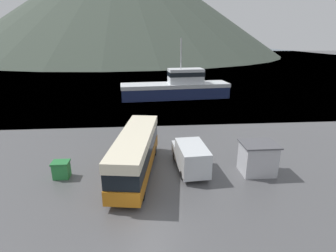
{
  "coord_description": "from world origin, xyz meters",
  "views": [
    {
      "loc": [
        0.23,
        -12.23,
        10.57
      ],
      "look_at": [
        2.27,
        12.86,
        2.0
      ],
      "focal_mm": 28.0,
      "sensor_mm": 36.0,
      "label": 1
    }
  ],
  "objects": [
    {
      "name": "water_surface",
      "position": [
        0.0,
        138.79,
        0.0
      ],
      "size": [
        240.0,
        240.0,
        0.0
      ],
      "primitive_type": "plane",
      "color": "#3D5160",
      "rests_on": "ground"
    },
    {
      "name": "hill_backdrop",
      "position": [
        -14.09,
        170.83,
        32.3
      ],
      "size": [
        194.53,
        194.53,
        64.6
      ],
      "primitive_type": "cone",
      "color": "#3D473D",
      "rests_on": "ground"
    },
    {
      "name": "tour_bus",
      "position": [
        -0.79,
        6.95,
        1.91
      ],
      "size": [
        3.89,
        10.57,
        3.42
      ],
      "rotation": [
        0.0,
        0.0,
        -0.15
      ],
      "color": "#B26614",
      "rests_on": "ground"
    },
    {
      "name": "ground_plane",
      "position": [
        0.0,
        0.0,
        0.0
      ],
      "size": [
        400.0,
        400.0,
        0.0
      ],
      "primitive_type": "plane",
      "color": "#4C4C4F"
    },
    {
      "name": "delivery_van",
      "position": [
        3.68,
        7.24,
        1.26
      ],
      "size": [
        2.52,
        5.7,
        2.38
      ],
      "rotation": [
        0.0,
        0.0,
        0.07
      ],
      "color": "silver",
      "rests_on": "ground"
    },
    {
      "name": "small_boat",
      "position": [
        9.63,
        43.88,
        0.5
      ],
      "size": [
        5.41,
        6.45,
        1.0
      ],
      "rotation": [
        0.0,
        0.0,
        2.55
      ],
      "color": "#19234C",
      "rests_on": "water_surface"
    },
    {
      "name": "dock_kiosk",
      "position": [
        9.01,
        6.28,
        1.31
      ],
      "size": [
        2.83,
        2.33,
        2.6
      ],
      "color": "#B2B2B7",
      "rests_on": "ground"
    },
    {
      "name": "mooring_bollard",
      "position": [
        -1.1,
        16.8,
        0.39
      ],
      "size": [
        0.29,
        0.29,
        0.73
      ],
      "color": "#4C4C51",
      "rests_on": "ground"
    },
    {
      "name": "storage_bin",
      "position": [
        -6.65,
        6.78,
        0.7
      ],
      "size": [
        1.32,
        1.05,
        1.37
      ],
      "color": "#287F3D",
      "rests_on": "ground"
    },
    {
      "name": "fishing_boat",
      "position": [
        5.69,
        34.67,
        2.0
      ],
      "size": [
        19.77,
        6.29,
        10.45
      ],
      "rotation": [
        0.0,
        0.0,
        1.66
      ],
      "color": "#19234C",
      "rests_on": "water_surface"
    }
  ]
}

